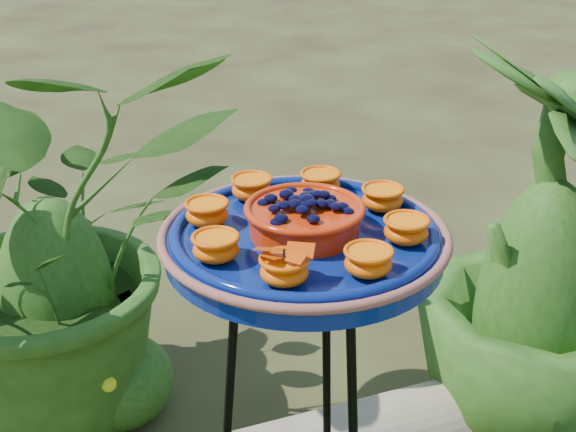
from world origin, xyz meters
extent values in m
torus|color=black|center=(0.00, -0.05, 0.80)|extent=(0.29, 0.29, 0.01)
cylinder|color=black|center=(0.04, 0.08, 0.40)|extent=(0.04, 0.08, 0.80)
cylinder|color=navy|center=(0.00, -0.05, 0.83)|extent=(0.51, 0.51, 0.04)
torus|color=brown|center=(0.00, -0.05, 0.84)|extent=(0.43, 0.43, 0.01)
torus|color=navy|center=(0.00, -0.05, 0.85)|extent=(0.39, 0.39, 0.02)
cylinder|color=#BD2707|center=(0.00, -0.05, 0.87)|extent=(0.20, 0.20, 0.04)
torus|color=#BD2707|center=(0.00, -0.05, 0.89)|extent=(0.18, 0.18, 0.01)
ellipsoid|color=black|center=(0.00, -0.05, 0.89)|extent=(0.14, 0.14, 0.03)
ellipsoid|color=#FF5302|center=(0.15, -0.07, 0.86)|extent=(0.06, 0.06, 0.03)
cylinder|color=#FE8F05|center=(0.15, -0.07, 0.88)|extent=(0.06, 0.06, 0.01)
ellipsoid|color=#FF5302|center=(0.12, 0.04, 0.86)|extent=(0.06, 0.06, 0.03)
cylinder|color=#FE8F05|center=(0.12, 0.04, 0.88)|extent=(0.06, 0.06, 0.01)
ellipsoid|color=#FF5302|center=(0.02, 0.10, 0.86)|extent=(0.06, 0.06, 0.03)
cylinder|color=#FE8F05|center=(0.02, 0.10, 0.88)|extent=(0.06, 0.06, 0.01)
ellipsoid|color=#FF5302|center=(-0.09, 0.07, 0.86)|extent=(0.06, 0.06, 0.03)
cylinder|color=#FE8F05|center=(-0.09, 0.07, 0.88)|extent=(0.06, 0.06, 0.01)
ellipsoid|color=#FF5302|center=(-0.14, -0.03, 0.86)|extent=(0.06, 0.06, 0.03)
cylinder|color=#FE8F05|center=(-0.14, -0.03, 0.88)|extent=(0.06, 0.06, 0.01)
ellipsoid|color=#FF5302|center=(-0.11, -0.14, 0.86)|extent=(0.06, 0.06, 0.03)
cylinder|color=#FE8F05|center=(-0.11, -0.14, 0.88)|extent=(0.06, 0.06, 0.01)
ellipsoid|color=#FF5302|center=(-0.02, -0.19, 0.86)|extent=(0.06, 0.06, 0.03)
cylinder|color=#FE8F05|center=(-0.02, -0.19, 0.88)|extent=(0.06, 0.06, 0.01)
ellipsoid|color=#FF5302|center=(0.09, -0.17, 0.86)|extent=(0.06, 0.06, 0.03)
cylinder|color=#FE8F05|center=(0.09, -0.17, 0.88)|extent=(0.06, 0.06, 0.01)
cylinder|color=black|center=(-0.02, -0.19, 0.89)|extent=(0.00, 0.03, 0.00)
cube|color=#E63904|center=(-0.04, -0.19, 0.89)|extent=(0.04, 0.03, 0.01)
cube|color=#E63904|center=(0.00, -0.19, 0.89)|extent=(0.04, 0.03, 0.01)
imported|color=#224612|center=(-0.63, 0.58, 0.50)|extent=(1.16, 1.11, 0.99)
imported|color=#224612|center=(0.53, 0.53, 0.50)|extent=(0.61, 0.61, 0.99)
camera|label=1|loc=(0.04, -1.09, 1.37)|focal=50.00mm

